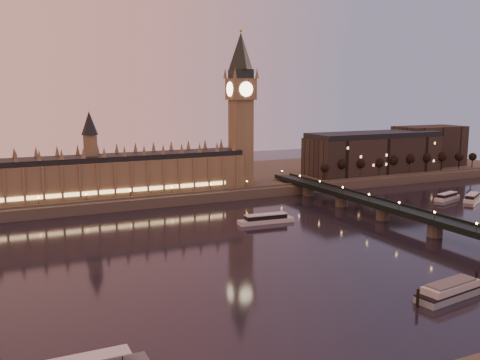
{
  "coord_description": "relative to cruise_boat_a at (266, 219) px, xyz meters",
  "views": [
    {
      "loc": [
        -100.94,
        -206.11,
        69.96
      ],
      "look_at": [
        12.8,
        35.0,
        25.34
      ],
      "focal_mm": 40.0,
      "sensor_mm": 36.0,
      "label": 1
    }
  ],
  "objects": [
    {
      "name": "ground",
      "position": [
        -30.43,
        -39.77,
        -2.16
      ],
      "size": [
        700.0,
        700.0,
        0.0
      ],
      "primitive_type": "plane",
      "color": "black",
      "rests_on": "ground"
    },
    {
      "name": "bare_tree_0",
      "position": [
        82.55,
        69.23,
        14.03
      ],
      "size": [
        6.7,
        6.7,
        13.63
      ],
      "color": "black",
      "rests_on": "ground"
    },
    {
      "name": "cruise_boat_b",
      "position": [
        136.49,
        5.11,
        -0.25
      ],
      "size": [
        24.18,
        12.39,
        4.34
      ],
      "rotation": [
        0.0,
        0.0,
        0.29
      ],
      "color": "silver",
      "rests_on": "ground"
    },
    {
      "name": "bare_tree_1",
      "position": [
        99.01,
        69.23,
        14.03
      ],
      "size": [
        6.7,
        6.7,
        13.63
      ],
      "color": "black",
      "rests_on": "ground"
    },
    {
      "name": "bare_tree_8",
      "position": [
        214.25,
        69.23,
        14.03
      ],
      "size": [
        6.7,
        6.7,
        13.63
      ],
      "color": "black",
      "rests_on": "ground"
    },
    {
      "name": "bare_tree_7",
      "position": [
        197.79,
        69.23,
        14.03
      ],
      "size": [
        6.7,
        6.7,
        13.63
      ],
      "color": "black",
      "rests_on": "ground"
    },
    {
      "name": "cruise_boat_a",
      "position": [
        0.0,
        0.0,
        0.0
      ],
      "size": [
        31.1,
        8.97,
        4.91
      ],
      "rotation": [
        0.0,
        0.0,
        -0.08
      ],
      "color": "silver",
      "rests_on": "ground"
    },
    {
      "name": "far_embankment",
      "position": [
        -0.43,
        125.23,
        0.84
      ],
      "size": [
        560.0,
        130.0,
        6.0
      ],
      "primitive_type": "cube",
      "color": "#423D35",
      "rests_on": "ground"
    },
    {
      "name": "bare_tree_6",
      "position": [
        181.32,
        69.23,
        14.03
      ],
      "size": [
        6.7,
        6.7,
        13.63
      ],
      "color": "black",
      "rests_on": "ground"
    },
    {
      "name": "westminster_bridge",
      "position": [
        61.18,
        -39.77,
        3.35
      ],
      "size": [
        13.2,
        260.0,
        15.3
      ],
      "color": "black",
      "rests_on": "ground"
    },
    {
      "name": "bare_tree_3",
      "position": [
        131.94,
        69.23,
        14.03
      ],
      "size": [
        6.7,
        6.7,
        13.63
      ],
      "color": "black",
      "rests_on": "ground"
    },
    {
      "name": "bare_tree_2",
      "position": [
        115.47,
        69.23,
        14.03
      ],
      "size": [
        6.7,
        6.7,
        13.63
      ],
      "color": "black",
      "rests_on": "ground"
    },
    {
      "name": "cruise_boat_c",
      "position": [
        148.13,
        -4.5,
        -0.12
      ],
      "size": [
        23.13,
        17.2,
        4.63
      ],
      "rotation": [
        0.0,
        0.0,
        0.53
      ],
      "color": "silver",
      "rests_on": "ground"
    },
    {
      "name": "big_ben",
      "position": [
        23.56,
        81.22,
        61.79
      ],
      "size": [
        17.68,
        17.68,
        104.0
      ],
      "color": "brown",
      "rests_on": "ground"
    },
    {
      "name": "bare_tree_4",
      "position": [
        148.4,
        69.23,
        14.03
      ],
      "size": [
        6.7,
        6.7,
        13.63
      ],
      "color": "black",
      "rests_on": "ground"
    },
    {
      "name": "bare_tree_9",
      "position": [
        230.71,
        69.23,
        14.03
      ],
      "size": [
        6.7,
        6.7,
        13.63
      ],
      "color": "black",
      "rests_on": "ground"
    },
    {
      "name": "city_block",
      "position": [
        164.51,
        91.16,
        20.08
      ],
      "size": [
        155.0,
        45.0,
        34.0
      ],
      "color": "black",
      "rests_on": "ground"
    },
    {
      "name": "moored_barge",
      "position": [
        8.01,
        -119.37,
        0.41
      ],
      "size": [
        32.97,
        12.18,
        6.11
      ],
      "rotation": [
        0.0,
        0.0,
        0.15
      ],
      "color": "#8498A8",
      "rests_on": "ground"
    },
    {
      "name": "palace_of_westminster",
      "position": [
        -70.55,
        81.22,
        19.54
      ],
      "size": [
        180.0,
        26.62,
        52.0
      ],
      "color": "brown",
      "rests_on": "ground"
    },
    {
      "name": "bare_tree_5",
      "position": [
        164.86,
        69.23,
        14.03
      ],
      "size": [
        6.7,
        6.7,
        13.63
      ],
      "color": "black",
      "rests_on": "ground"
    }
  ]
}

